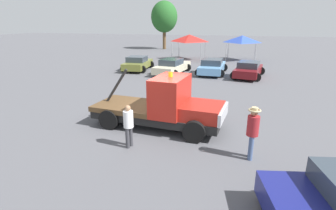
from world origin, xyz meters
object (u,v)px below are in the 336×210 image
object	(u,v)px
tow_truck	(165,107)
canopy_tent_blue	(242,39)
parked_car_cream	(172,66)
tree_left	(164,17)
canopy_tent_red	(189,38)
parked_car_maroon	(248,70)
parked_car_skyblue	(212,67)
person_near_truck	(253,129)
parked_car_olive	(138,63)
person_at_hood	(128,123)

from	to	relation	value
tow_truck	canopy_tent_blue	bearing A→B (deg)	87.41
parked_car_cream	tree_left	distance (m)	22.42
canopy_tent_blue	tree_left	world-z (taller)	tree_left
tow_truck	canopy_tent_red	bearing A→B (deg)	103.22
parked_car_cream	parked_car_maroon	bearing A→B (deg)	-80.50
canopy_tent_red	tree_left	world-z (taller)	tree_left
tow_truck	canopy_tent_blue	xyz separation A→B (m)	(2.54, 22.54, 1.53)
canopy_tent_blue	tree_left	bearing A→B (deg)	141.12
parked_car_skyblue	canopy_tent_red	xyz separation A→B (m)	(-3.89, 8.33, 1.91)
person_near_truck	canopy_tent_blue	distance (m)	24.40
person_near_truck	tree_left	distance (m)	37.55
tree_left	parked_car_skyblue	bearing A→B (deg)	-61.75
parked_car_olive	parked_car_maroon	size ratio (longest dim) A/B	0.96
person_near_truck	parked_car_skyblue	world-z (taller)	person_near_truck
person_at_hood	canopy_tent_blue	bearing A→B (deg)	-86.11
person_at_hood	tree_left	bearing A→B (deg)	-63.36
parked_car_cream	parked_car_skyblue	world-z (taller)	same
tow_truck	parked_car_maroon	distance (m)	12.90
person_at_hood	person_near_truck	bearing A→B (deg)	-163.62
person_at_hood	parked_car_maroon	xyz separation A→B (m)	(4.17, 14.59, -0.30)
person_near_truck	parked_car_cream	distance (m)	15.44
person_near_truck	person_at_hood	xyz separation A→B (m)	(-4.33, -0.38, -0.14)
parked_car_skyblue	tree_left	distance (m)	22.88
parked_car_cream	canopy_tent_blue	xyz separation A→B (m)	(5.61, 10.42, 1.85)
parked_car_skyblue	parked_car_maroon	xyz separation A→B (m)	(3.10, -0.69, -0.00)
parked_car_cream	parked_car_maroon	distance (m)	6.54
parked_car_maroon	tree_left	size ratio (longest dim) A/B	0.60
person_near_truck	tree_left	bearing A→B (deg)	-66.62
canopy_tent_red	canopy_tent_blue	bearing A→B (deg)	10.27
tow_truck	person_near_truck	bearing A→B (deg)	-22.51
parked_car_cream	person_at_hood	bearing A→B (deg)	-163.75
parked_car_maroon	canopy_tent_blue	bearing A→B (deg)	13.39
parked_car_cream	parked_car_maroon	xyz separation A→B (m)	(6.53, 0.30, -0.00)
person_near_truck	parked_car_cream	size ratio (longest dim) A/B	0.37
parked_car_skyblue	tree_left	size ratio (longest dim) A/B	0.61
tow_truck	parked_car_olive	size ratio (longest dim) A/B	1.32
tow_truck	person_near_truck	distance (m)	4.03
tow_truck	canopy_tent_blue	distance (m)	22.74
person_at_hood	parked_car_skyblue	bearing A→B (deg)	-82.61
parked_car_cream	tow_truck	bearing A→B (deg)	-158.90
canopy_tent_blue	tow_truck	bearing A→B (deg)	-96.43
person_near_truck	parked_car_maroon	size ratio (longest dim) A/B	0.40
person_near_truck	parked_car_skyblue	bearing A→B (deg)	-76.11
person_at_hood	parked_car_maroon	size ratio (longest dim) A/B	0.35
canopy_tent_blue	parked_car_olive	bearing A→B (deg)	-133.91
parked_car_skyblue	canopy_tent_blue	xyz separation A→B (m)	(2.19, 9.43, 1.85)
person_near_truck	parked_car_maroon	world-z (taller)	person_near_truck
person_at_hood	tree_left	size ratio (longest dim) A/B	0.21
tree_left	tow_truck	bearing A→B (deg)	-72.66
parked_car_maroon	canopy_tent_red	world-z (taller)	canopy_tent_red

